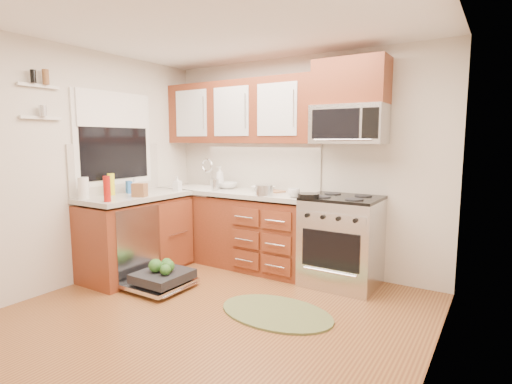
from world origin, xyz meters
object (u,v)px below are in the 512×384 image
Objects in this scene: cup at (294,193)px; bowl_a at (263,189)px; cutting_board at (274,191)px; paper_towel_roll at (84,188)px; bowl_b at (228,185)px; range at (342,241)px; sink at (200,197)px; stock_pot at (264,190)px; upper_cabinets at (239,112)px; microwave at (349,124)px; rug at (276,313)px; dishwasher at (160,279)px; skillet at (308,195)px.

bowl_a is at bearing 154.00° from cup.
cutting_board is 1.10× the size of paper_towel_roll.
cup reaches higher than bowl_a.
bowl_b is at bearing 178.64° from bowl_a.
range is 3.67× the size of bowl_a.
bowl_b is at bearing 16.75° from sink.
upper_cabinets is at bearing 148.14° from stock_pot.
bowl_a is at bearing -8.69° from upper_cabinets.
cutting_board is at bearing 180.00° from microwave.
rug is 1.66m from bowl_a.
stock_pot is at bearing -23.01° from bowl_b.
sink is 0.89× the size of dishwasher.
cutting_board reaches higher than sink.
cutting_board is 0.67m from bowl_b.
dishwasher is 1.50m from bowl_b.
paper_towel_roll is 0.89× the size of bowl_a.
bowl_b is at bearing -178.29° from cutting_board.
rug is 4.60× the size of paper_towel_roll.
cutting_board is (-0.68, 1.14, 0.92)m from rug.
paper_towel_roll is (-2.28, -1.57, -0.66)m from microwave.
microwave is 2.55m from dishwasher.
rug is at bearing -72.94° from cup.
dishwasher is at bearing -127.51° from stock_pot.
upper_cabinets is 10.22× the size of stock_pot.
bowl_a is 2.06× the size of cup.
microwave is 3.37× the size of skillet.
paper_towel_roll reaches higher than skillet.
dishwasher is at bearing -70.80° from sink.
skillet is at bearing -19.29° from cup.
microwave is 3.79× the size of stock_pot.
sink is at bearing 109.20° from dishwasher.
skillet is 0.87× the size of bowl_a.
microwave is at bearing 1.81° from bowl_a.
cup is at bearing 35.21° from paper_towel_roll.
cup is at bearing -147.99° from microwave.
rug is 1.99m from bowl_b.
microwave is at bearing -1.02° from upper_cabinets.
skillet reaches higher than bowl_a.
microwave is 1.18m from cutting_board.
range reaches higher than rug.
sink is 1.50m from paper_towel_roll.
range is 3.82× the size of bowl_b.
range is 1.02m from cutting_board.
stock_pot reaches higher than dishwasher.
sink is at bearing -172.82° from cutting_board.
skillet is at bearing 30.96° from paper_towel_roll.
paper_towel_roll is at bearing -129.15° from bowl_a.
upper_cabinets reaches higher than cutting_board.
stock_pot is at bearing -56.80° from bowl_a.
range is 4.74× the size of stock_pot.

